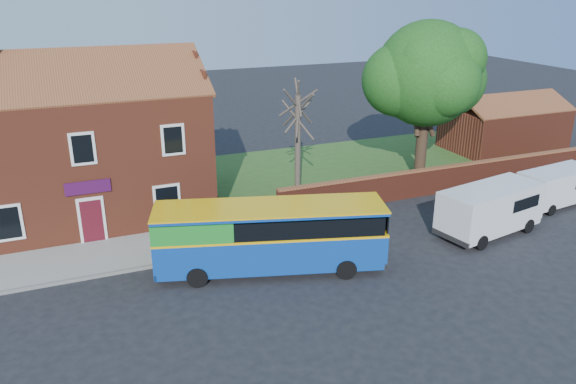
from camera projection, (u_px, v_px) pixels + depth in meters
name	position (u px, v px, depth m)	size (l,w,h in m)	color
ground	(294.00, 290.00, 22.32)	(120.00, 120.00, 0.00)	black
pavement	(98.00, 258.00, 24.82)	(18.00, 3.50, 0.12)	gray
kerb	(101.00, 275.00, 23.30)	(18.00, 0.15, 0.14)	slate
grass_strip	(396.00, 162.00, 38.19)	(26.00, 12.00, 0.04)	#426B28
shop_building	(81.00, 151.00, 28.63)	(12.30, 8.13, 10.50)	brown
boundary_wall	(453.00, 178.00, 32.70)	(22.00, 0.38, 1.60)	maroon
outbuilding	(504.00, 127.00, 40.81)	(8.20, 5.06, 4.17)	maroon
bus	(263.00, 235.00, 23.31)	(9.81, 4.92, 2.90)	#0E3D9A
van_near	(490.00, 208.00, 26.92)	(5.69, 3.13, 2.36)	white
van_far	(557.00, 186.00, 30.49)	(4.79, 2.41, 2.02)	white
large_tree	(427.00, 77.00, 33.16)	(7.84, 6.20, 9.57)	black
bare_tree	(298.00, 141.00, 30.98)	(2.38, 2.83, 6.34)	#4C4238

